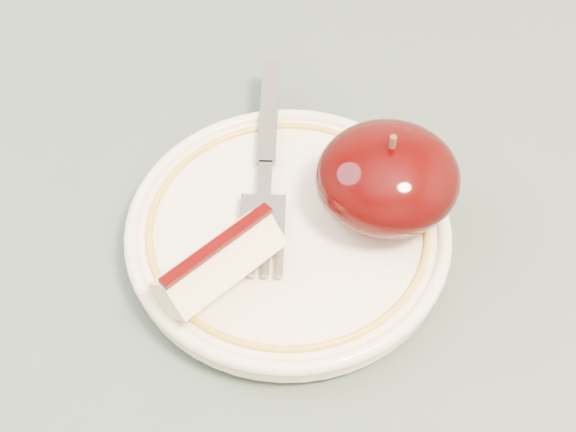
{
  "coord_description": "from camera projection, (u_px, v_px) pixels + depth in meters",
  "views": [
    {
      "loc": [
        0.05,
        -0.22,
        1.15
      ],
      "look_at": [
        0.08,
        0.06,
        0.78
      ],
      "focal_mm": 50.0,
      "sensor_mm": 36.0,
      "label": 1
    }
  ],
  "objects": [
    {
      "name": "apple_half",
      "position": [
        387.0,
        177.0,
        0.46
      ],
      "size": [
        0.08,
        0.08,
        0.06
      ],
      "color": "black",
      "rests_on": "plate"
    },
    {
      "name": "table",
      "position": [
        180.0,
        411.0,
        0.52
      ],
      "size": [
        0.9,
        0.9,
        0.75
      ],
      "color": "brown",
      "rests_on": "ground"
    },
    {
      "name": "apple_wedge",
      "position": [
        219.0,
        263.0,
        0.44
      ],
      "size": [
        0.08,
        0.07,
        0.04
      ],
      "rotation": [
        0.0,
        0.0,
        0.66
      ],
      "color": "#F7EBB6",
      "rests_on": "plate"
    },
    {
      "name": "plate",
      "position": [
        288.0,
        230.0,
        0.48
      ],
      "size": [
        0.19,
        0.19,
        0.02
      ],
      "color": "beige",
      "rests_on": "table"
    },
    {
      "name": "fork",
      "position": [
        266.0,
        165.0,
        0.5
      ],
      "size": [
        0.04,
        0.18,
        0.0
      ],
      "rotation": [
        0.0,
        0.0,
        1.45
      ],
      "color": "gray",
      "rests_on": "plate"
    }
  ]
}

